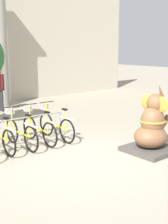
{
  "coord_description": "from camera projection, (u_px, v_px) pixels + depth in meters",
  "views": [
    {
      "loc": [
        -4.47,
        -5.41,
        2.65
      ],
      "look_at": [
        0.54,
        0.58,
        1.0
      ],
      "focal_mm": 50.0,
      "sensor_mm": 36.0,
      "label": 1
    }
  ],
  "objects": [
    {
      "name": "person_pedestrian",
      "position": [
        0.0,
        85.0,
        12.79
      ],
      "size": [
        0.24,
        0.47,
        1.81
      ],
      "color": "#28282D",
      "rests_on": "ground_plane"
    },
    {
      "name": "ground_plane",
      "position": [
        82.0,
        160.0,
        7.41
      ],
      "size": [
        60.0,
        60.0,
        0.0
      ],
      "primitive_type": "plane",
      "color": "#9E937F"
    },
    {
      "name": "bicycle_4",
      "position": [
        56.0,
        125.0,
        9.01
      ],
      "size": [
        0.48,
        1.74,
        1.05
      ],
      "color": "black",
      "rests_on": "ground_plane"
    },
    {
      "name": "bicycle_2",
      "position": [
        20.0,
        132.0,
        8.28
      ],
      "size": [
        0.48,
        1.74,
        1.05
      ],
      "color": "black",
      "rests_on": "ground_plane"
    },
    {
      "name": "bike_rack",
      "position": [
        17.0,
        125.0,
        8.35
      ],
      "size": [
        2.91,
        0.05,
        0.77
      ],
      "color": "gray",
      "rests_on": "ground_plane"
    },
    {
      "name": "elephant_statue",
      "position": [
        152.0,
        129.0,
        7.92
      ],
      "size": [
        1.16,
        1.16,
        1.75
      ],
      "color": "#4C4742",
      "rests_on": "ground_plane"
    },
    {
      "name": "bicycle_3",
      "position": [
        38.0,
        128.0,
        8.65
      ],
      "size": [
        0.48,
        1.74,
        1.05
      ],
      "color": "black",
      "rests_on": "ground_plane"
    }
  ]
}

